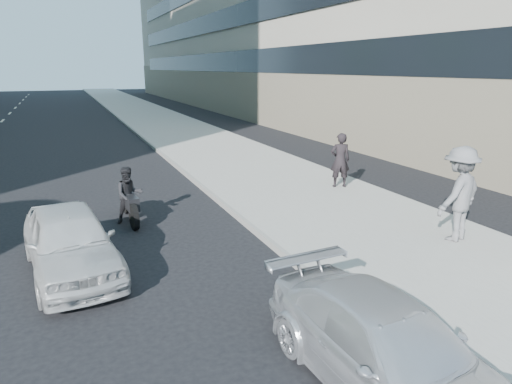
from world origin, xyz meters
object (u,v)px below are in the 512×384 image
jogger (459,194)px  motorcycle (129,197)px  pedestrian_woman (340,160)px  parked_sedan (388,350)px  white_sedan_near (70,241)px

jogger → motorcycle: bearing=-51.1°
motorcycle → jogger: bearing=-39.9°
pedestrian_woman → motorcycle: (-6.50, -0.45, -0.36)m
parked_sedan → white_sedan_near: size_ratio=1.04×
white_sedan_near → motorcycle: (1.45, 2.60, 0.00)m
parked_sedan → motorcycle: (-1.92, 7.64, 0.08)m
jogger → pedestrian_woman: (0.20, 4.88, -0.18)m
white_sedan_near → motorcycle: motorcycle is taller
pedestrian_woman → motorcycle: bearing=23.2°
pedestrian_woman → white_sedan_near: size_ratio=0.46×
pedestrian_woman → motorcycle: pedestrian_woman is taller
jogger → motorcycle: jogger is taller
white_sedan_near → motorcycle: size_ratio=1.81×
parked_sedan → white_sedan_near: white_sedan_near is taller
parked_sedan → motorcycle: 7.88m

